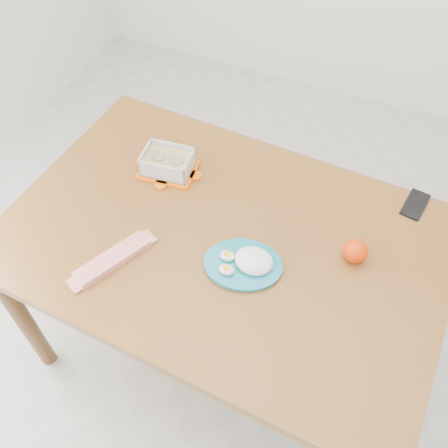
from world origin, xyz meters
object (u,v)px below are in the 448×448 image
at_px(dining_table, 224,252).
at_px(smartphone, 415,204).
at_px(rice_plate, 247,262).
at_px(orange_fruit, 356,251).
at_px(food_container, 168,163).

bearing_deg(dining_table, smartphone, 38.15).
bearing_deg(rice_plate, smartphone, 30.87).
relative_size(orange_fruit, smartphone, 0.57).
bearing_deg(smartphone, food_container, -158.57).
xyz_separation_m(dining_table, orange_fruit, (0.39, 0.08, 0.12)).
bearing_deg(smartphone, rice_plate, -124.50).
relative_size(orange_fruit, rice_plate, 0.26).
bearing_deg(orange_fruit, food_container, 171.34).
height_order(food_container, orange_fruit, food_container).
bearing_deg(dining_table, rice_plate, -32.95).
relative_size(dining_table, smartphone, 10.96).
bearing_deg(rice_plate, orange_fruit, 12.77).
height_order(food_container, smartphone, food_container).
distance_m(rice_plate, smartphone, 0.61).
height_order(dining_table, orange_fruit, orange_fruit).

